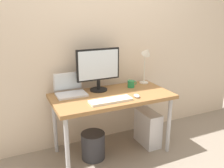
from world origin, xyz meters
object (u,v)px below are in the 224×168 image
object	(u,v)px
computer_tower	(148,128)
keyboard	(111,101)
mouse	(137,96)
coffee_mug	(131,84)
desk	(112,100)
wastebasket	(93,146)
laptop	(70,89)
desk_lamp	(146,57)
monitor	(98,67)

from	to	relation	value
computer_tower	keyboard	bearing A→B (deg)	-164.14
mouse	coffee_mug	bearing A→B (deg)	70.48
desk	coffee_mug	world-z (taller)	coffee_mug
wastebasket	computer_tower	bearing A→B (deg)	0.33
computer_tower	wastebasket	size ratio (longest dim) A/B	1.40
laptop	desk_lamp	world-z (taller)	desk_lamp
monitor	computer_tower	world-z (taller)	monitor
desk	monitor	bearing A→B (deg)	111.81
desk_lamp	monitor	bearing A→B (deg)	-179.93
laptop	desk_lamp	bearing A→B (deg)	-0.87
laptop	computer_tower	distance (m)	1.06
monitor	mouse	xyz separation A→B (m)	(0.28, -0.38, -0.25)
computer_tower	wastebasket	xyz separation A→B (m)	(-0.71, -0.00, -0.06)
coffee_mug	computer_tower	bearing A→B (deg)	-47.46
keyboard	desk	bearing A→B (deg)	61.51
monitor	desk	bearing A→B (deg)	-68.19
laptop	wastebasket	world-z (taller)	laptop
keyboard	coffee_mug	bearing A→B (deg)	38.17
desk_lamp	coffee_mug	distance (m)	0.38
desk	computer_tower	size ratio (longest dim) A/B	3.08
monitor	computer_tower	xyz separation A→B (m)	(0.55, -0.22, -0.76)
laptop	desk_lamp	size ratio (longest dim) A/B	0.69
desk	wastebasket	world-z (taller)	desk
wastebasket	monitor	bearing A→B (deg)	53.55
monitor	wastebasket	distance (m)	0.87
mouse	monitor	bearing A→B (deg)	125.80
monitor	desk_lamp	xyz separation A→B (m)	(0.63, 0.00, 0.06)
desk	computer_tower	bearing A→B (deg)	-3.08
monitor	desk_lamp	world-z (taller)	monitor
mouse	desk	bearing A→B (deg)	136.47
laptop	desk_lamp	distance (m)	0.99
desk_lamp	keyboard	bearing A→B (deg)	-149.51
desk_lamp	wastebasket	xyz separation A→B (m)	(-0.79, -0.22, -0.88)
keyboard	wastebasket	bearing A→B (deg)	131.94
desk	keyboard	xyz separation A→B (m)	(-0.10, -0.19, 0.08)
desk	laptop	distance (m)	0.47
keyboard	wastebasket	size ratio (longest dim) A/B	1.47
keyboard	wastebasket	world-z (taller)	keyboard
mouse	coffee_mug	distance (m)	0.35
mouse	coffee_mug	size ratio (longest dim) A/B	0.77
monitor	laptop	size ratio (longest dim) A/B	1.57
monitor	mouse	bearing A→B (deg)	-54.20
keyboard	mouse	size ratio (longest dim) A/B	4.89
monitor	laptop	xyz separation A→B (m)	(-0.33, 0.02, -0.21)
keyboard	computer_tower	bearing A→B (deg)	15.86
monitor	wastebasket	world-z (taller)	monitor
monitor	laptop	world-z (taller)	monitor
monitor	keyboard	bearing A→B (deg)	-93.54
monitor	wastebasket	bearing A→B (deg)	-126.45
keyboard	wastebasket	distance (m)	0.60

